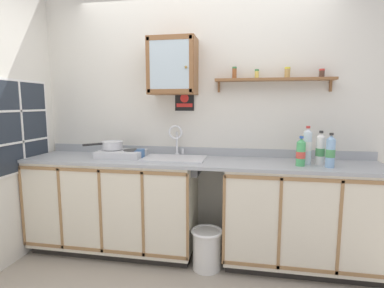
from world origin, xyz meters
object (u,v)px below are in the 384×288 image
(wall_cabinet, at_px, (173,66))
(bottle_water_blue_1, at_px, (330,152))
(hot_plate_stove, at_px, (122,154))
(saucepan, at_px, (112,145))
(bottle_soda_green_3, at_px, (301,153))
(bottle_water_clear_0, at_px, (307,146))
(mug, at_px, (140,153))
(sink, at_px, (174,162))
(trash_bin, at_px, (207,248))
(bottle_opaque_white_4, at_px, (320,149))
(bottle_juice_amber_2, at_px, (305,147))
(warning_sign, at_px, (185,101))

(wall_cabinet, bearing_deg, bottle_water_blue_1, -10.60)
(hot_plate_stove, xyz_separation_m, wall_cabinet, (0.50, 0.12, 0.84))
(saucepan, distance_m, bottle_soda_green_3, 1.77)
(bottle_water_clear_0, height_order, mug, bottle_water_clear_0)
(saucepan, distance_m, mug, 0.31)
(sink, height_order, bottle_water_blue_1, sink)
(bottle_water_blue_1, xyz_separation_m, wall_cabinet, (-1.39, 0.26, 0.74))
(sink, xyz_separation_m, bottle_water_blue_1, (1.35, -0.15, 0.16))
(mug, bearing_deg, bottle_water_blue_1, -4.63)
(sink, relative_size, mug, 5.80)
(trash_bin, bearing_deg, sink, 147.39)
(bottle_water_blue_1, distance_m, bottle_opaque_white_4, 0.12)
(bottle_water_blue_1, distance_m, trash_bin, 1.35)
(bottle_juice_amber_2, height_order, mug, bottle_juice_amber_2)
(sink, height_order, mug, sink)
(sink, distance_m, mug, 0.34)
(sink, bearing_deg, trash_bin, -32.61)
(saucepan, relative_size, trash_bin, 0.87)
(bottle_juice_amber_2, distance_m, wall_cabinet, 1.44)
(sink, bearing_deg, bottle_soda_green_3, -6.71)
(sink, height_order, bottle_opaque_white_4, sink)
(sink, relative_size, bottle_water_blue_1, 2.05)
(bottle_water_clear_0, bearing_deg, bottle_water_blue_1, -32.75)
(hot_plate_stove, bearing_deg, saucepan, 169.66)
(sink, bearing_deg, hot_plate_stove, -179.03)
(mug, height_order, wall_cabinet, wall_cabinet)
(bottle_soda_green_3, distance_m, mug, 1.47)
(wall_cabinet, height_order, warning_sign, wall_cabinet)
(hot_plate_stove, relative_size, bottle_soda_green_3, 1.72)
(bottle_water_blue_1, bearing_deg, sink, 173.68)
(sink, relative_size, hot_plate_stove, 1.35)
(bottle_opaque_white_4, bearing_deg, sink, 177.92)
(saucepan, bearing_deg, sink, -0.96)
(bottle_opaque_white_4, distance_m, mug, 1.63)
(bottle_water_clear_0, relative_size, bottle_opaque_white_4, 1.13)
(bottle_water_clear_0, bearing_deg, mug, 178.78)
(sink, xyz_separation_m, bottle_juice_amber_2, (1.20, 0.07, 0.17))
(saucepan, height_order, bottle_soda_green_3, bottle_soda_green_3)
(hot_plate_stove, relative_size, bottle_juice_amber_2, 1.53)
(bottle_juice_amber_2, bearing_deg, hot_plate_stove, -177.25)
(bottle_soda_green_3, xyz_separation_m, wall_cabinet, (-1.16, 0.24, 0.76))
(sink, bearing_deg, wall_cabinet, 106.89)
(bottle_juice_amber_2, height_order, trash_bin, bottle_juice_amber_2)
(saucepan, height_order, bottle_water_blue_1, bottle_water_blue_1)
(warning_sign, bearing_deg, trash_bin, -57.70)
(bottle_juice_amber_2, distance_m, bottle_opaque_white_4, 0.16)
(bottle_opaque_white_4, distance_m, warning_sign, 1.35)
(sink, height_order, trash_bin, sink)
(hot_plate_stove, relative_size, saucepan, 1.37)
(hot_plate_stove, xyz_separation_m, saucepan, (-0.11, 0.02, 0.08))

